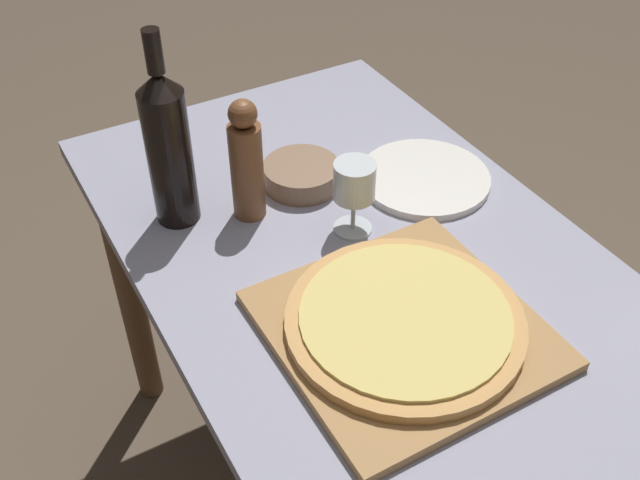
{
  "coord_description": "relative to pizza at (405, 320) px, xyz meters",
  "views": [
    {
      "loc": [
        -0.52,
        -0.68,
        1.6
      ],
      "look_at": [
        -0.08,
        0.1,
        0.83
      ],
      "focal_mm": 42.0,
      "sensor_mm": 36.0,
      "label": 1
    }
  ],
  "objects": [
    {
      "name": "wine_bottle",
      "position": [
        -0.19,
        0.43,
        0.12
      ],
      "size": [
        0.08,
        0.08,
        0.35
      ],
      "color": "black",
      "rests_on": "dining_table"
    },
    {
      "name": "dining_table",
      "position": [
        0.05,
        0.08,
        -0.15
      ],
      "size": [
        0.72,
        1.38,
        0.77
      ],
      "color": "#9393A8",
      "rests_on": "ground_plane"
    },
    {
      "name": "wine_glass",
      "position": [
        0.06,
        0.24,
        0.07
      ],
      "size": [
        0.07,
        0.07,
        0.14
      ],
      "color": "silver",
      "rests_on": "dining_table"
    },
    {
      "name": "dinner_plate",
      "position": [
        0.25,
        0.3,
        -0.02
      ],
      "size": [
        0.25,
        0.25,
        0.01
      ],
      "color": "silver",
      "rests_on": "dining_table"
    },
    {
      "name": "pepper_mill",
      "position": [
        -0.07,
        0.37,
        0.08
      ],
      "size": [
        0.06,
        0.06,
        0.23
      ],
      "color": "brown",
      "rests_on": "dining_table"
    },
    {
      "name": "small_bowl",
      "position": [
        0.05,
        0.4,
        -0.01
      ],
      "size": [
        0.14,
        0.14,
        0.04
      ],
      "color": "#84664C",
      "rests_on": "dining_table"
    },
    {
      "name": "pizza",
      "position": [
        0.0,
        0.0,
        0.0
      ],
      "size": [
        0.35,
        0.35,
        0.02
      ],
      "color": "tan",
      "rests_on": "cutting_board"
    },
    {
      "name": "cutting_board",
      "position": [
        0.0,
        0.0,
        -0.02
      ],
      "size": [
        0.37,
        0.37,
        0.02
      ],
      "color": "#A87A47",
      "rests_on": "dining_table"
    }
  ]
}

